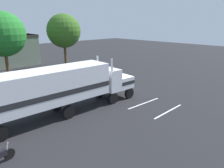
# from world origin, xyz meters

# --- Properties ---
(ground_plane) EXTENTS (120.00, 120.00, 0.00)m
(ground_plane) POSITION_xyz_m (0.00, 0.00, 0.00)
(ground_plane) COLOR #232326
(lane_stripe_near) EXTENTS (4.40, 0.45, 0.01)m
(lane_stripe_near) POSITION_xyz_m (0.47, -3.50, 0.01)
(lane_stripe_near) COLOR silver
(lane_stripe_near) RESTS_ON ground_plane
(lane_stripe_mid) EXTENTS (4.40, 0.17, 0.01)m
(lane_stripe_mid) POSITION_xyz_m (0.51, -6.22, 0.01)
(lane_stripe_mid) COLOR silver
(lane_stripe_mid) RESTS_ON ground_plane
(semi_truck) EXTENTS (14.27, 3.22, 4.50)m
(semi_truck) POSITION_xyz_m (-6.53, -0.04, 2.52)
(semi_truck) COLOR white
(semi_truck) RESTS_ON ground_plane
(person_bystander) EXTENTS (0.35, 0.47, 1.63)m
(person_bystander) POSITION_xyz_m (-7.44, 2.02, 0.89)
(person_bystander) COLOR black
(person_bystander) RESTS_ON ground_plane
(tree_left) EXTENTS (6.26, 6.26, 9.28)m
(tree_left) POSITION_xyz_m (-5.53, 16.69, 6.14)
(tree_left) COLOR brown
(tree_left) RESTS_ON ground_plane
(tree_right) EXTENTS (5.70, 5.70, 9.18)m
(tree_right) POSITION_xyz_m (4.13, 16.56, 6.31)
(tree_right) COLOR brown
(tree_right) RESTS_ON ground_plane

